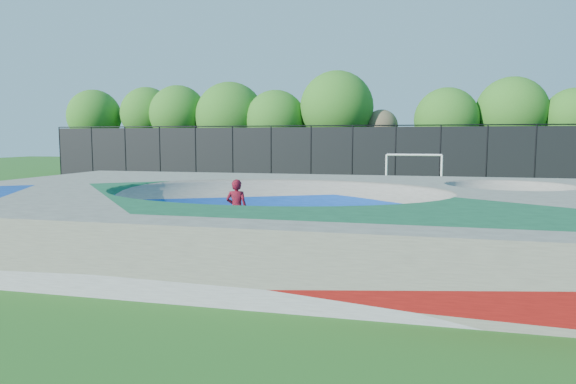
% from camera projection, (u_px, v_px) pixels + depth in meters
% --- Properties ---
extents(ground, '(120.00, 120.00, 0.00)m').
position_uv_depth(ground, '(276.00, 236.00, 16.36)').
color(ground, '#1E5517').
rests_on(ground, ground).
extents(skate_deck, '(22.00, 14.00, 1.50)m').
position_uv_depth(skate_deck, '(276.00, 213.00, 16.28)').
color(skate_deck, gray).
rests_on(skate_deck, ground).
extents(skater, '(0.71, 0.49, 1.85)m').
position_uv_depth(skater, '(237.00, 209.00, 15.94)').
color(skater, red).
rests_on(skater, ground).
extents(skateboard, '(0.78, 0.22, 0.05)m').
position_uv_depth(skateboard, '(237.00, 237.00, 16.04)').
color(skateboard, black).
rests_on(skateboard, ground).
extents(soccer_goal, '(3.31, 0.12, 2.18)m').
position_uv_depth(soccer_goal, '(414.00, 165.00, 30.41)').
color(soccer_goal, white).
rests_on(soccer_goal, ground).
extents(fence, '(48.09, 0.09, 4.04)m').
position_uv_depth(fence, '(352.00, 152.00, 36.43)').
color(fence, black).
rests_on(fence, ground).
extents(treeline, '(52.33, 7.37, 8.47)m').
position_uv_depth(treeline, '(360.00, 113.00, 40.95)').
color(treeline, '#4C3B26').
rests_on(treeline, ground).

